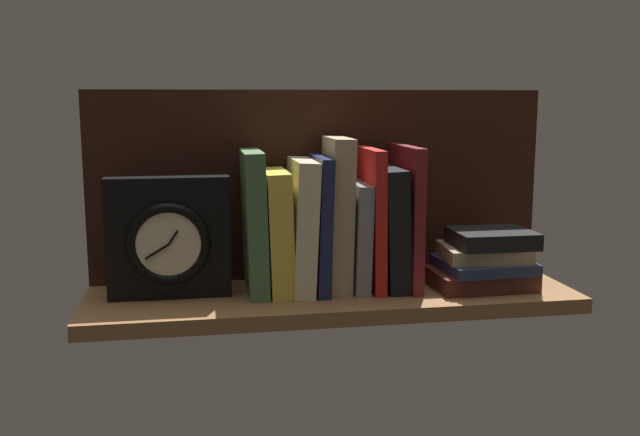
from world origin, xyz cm
name	(u,v)px	position (x,y,z in cm)	size (l,w,h in cm)	color
ground_plane	(332,299)	(0.00, 0.00, -1.25)	(82.32, 23.65, 2.50)	brown
back_panel	(321,185)	(0.00, 11.22, 16.95)	(82.32, 1.20, 33.90)	black
book_green_romantic	(254,222)	(-12.85, 2.40, 11.94)	(3.20, 14.18, 23.88)	#476B44
book_yellow_seinlanguage	(277,231)	(-9.00, 2.40, 10.27)	(3.89, 13.98, 20.54)	gold
book_cream_twain	(301,225)	(-4.97, 2.40, 11.16)	(3.57, 15.32, 22.31)	beige
book_navy_bierce	(319,223)	(-1.86, 2.40, 11.41)	(2.05, 15.02, 22.83)	#192147
book_tan_shortstories	(337,214)	(1.28, 2.40, 12.96)	(3.62, 12.09, 25.92)	tan
book_gray_chess	(356,235)	(4.65, 2.40, 9.15)	(2.52, 14.03, 18.29)	gray
book_red_requiem	(371,218)	(7.17, 2.40, 12.03)	(1.93, 15.09, 24.06)	red
book_black_skeptic	(388,227)	(10.32, 2.40, 10.38)	(3.78, 15.28, 20.75)	black
book_maroon_dawkins	(406,216)	(13.44, 2.40, 12.21)	(1.87, 16.46, 24.43)	maroon
framed_clock	(169,238)	(-26.91, 1.53, 9.87)	(19.93, 5.75, 19.93)	black
book_stack_side	(484,260)	(26.65, -1.21, 4.63)	(17.16, 14.36, 10.01)	#471E19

